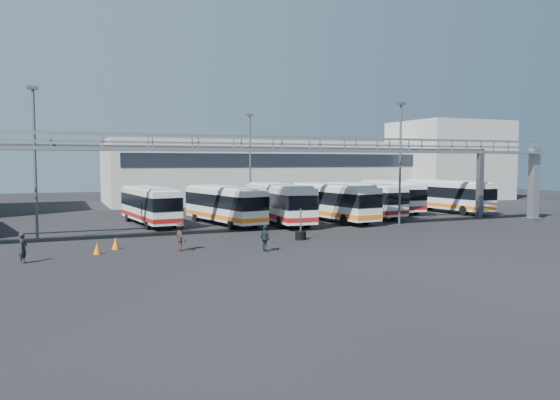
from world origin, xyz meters
name	(u,v)px	position (x,y,z in m)	size (l,w,h in m)	color
ground	(307,244)	(0.00, 0.00, 0.00)	(140.00, 140.00, 0.00)	black
gantry	(273,159)	(0.00, 5.87, 5.51)	(51.40, 5.15, 7.10)	gray
warehouse	(266,171)	(12.00, 38.00, 4.00)	(42.00, 14.00, 8.00)	#9E9E99
building_right	(449,160)	(38.00, 32.00, 5.50)	(14.00, 12.00, 11.00)	#B2B2AD
light_pole_left	(35,155)	(-16.00, 8.00, 5.73)	(0.70, 0.35, 10.21)	#4C4F54
light_pole_mid	(400,156)	(12.00, 7.00, 5.73)	(0.70, 0.35, 10.21)	#4C4F54
light_pole_back	(250,158)	(4.00, 22.00, 5.73)	(0.70, 0.35, 10.21)	#4C4F54
bus_3	(150,204)	(-7.49, 14.96, 1.75)	(3.47, 10.60, 3.16)	silver
bus_4	(224,203)	(-1.66, 12.72, 1.78)	(4.29, 10.84, 3.21)	silver
bus_5	(279,202)	(2.86, 11.53, 1.87)	(3.18, 11.25, 3.38)	silver
bus_6	(332,201)	(7.94, 11.42, 1.83)	(3.72, 11.11, 3.31)	silver
bus_7	(363,198)	(12.63, 13.93, 1.77)	(3.39, 10.72, 3.20)	silver
bus_8	(391,195)	(18.05, 17.13, 1.80)	(3.98, 10.96, 3.26)	silver
bus_9	(446,195)	(23.14, 14.52, 1.84)	(3.57, 11.16, 3.33)	silver
pedestrian_a	(23,248)	(-16.50, -0.28, 0.80)	(0.58, 0.38, 1.60)	black
pedestrian_c	(181,236)	(-8.04, 0.48, 0.86)	(1.11, 0.64, 1.72)	black
pedestrian_d	(265,238)	(-3.52, -1.65, 0.79)	(0.92, 0.38, 1.57)	#19252D
cone_left	(97,248)	(-12.74, 1.16, 0.34)	(0.42, 0.42, 0.67)	orange
cone_right	(116,243)	(-11.57, 2.62, 0.37)	(0.46, 0.46, 0.73)	orange
tire_stack	(301,234)	(0.47, 1.99, 0.36)	(0.74, 0.74, 2.12)	black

